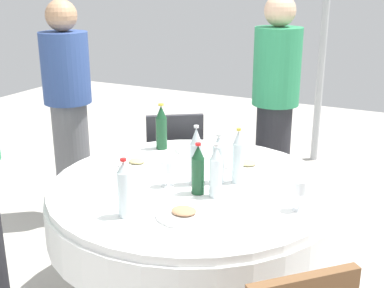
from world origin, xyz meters
The scene contains 19 objects.
dining_table centered at (0.00, 0.00, 0.59)m, with size 1.54×1.54×0.74m.
bottle_clear_north centered at (-0.18, 0.10, 0.87)m, with size 0.06×0.06×0.28m.
bottle_clear_east centered at (-0.21, -0.12, 0.88)m, with size 0.06×0.06×0.30m.
bottle_clear_right centered at (-0.02, 0.00, 0.89)m, with size 0.07×0.07×0.32m.
bottle_dark_green_south centered at (0.42, -0.42, 0.88)m, with size 0.07×0.07×0.29m.
bottle_clear_far centered at (-0.12, -0.07, 0.87)m, with size 0.06×0.06×0.27m.
bottle_clear_outer centered at (0.10, 0.48, 0.87)m, with size 0.06×0.06×0.28m.
bottle_dark_green_near centered at (-0.09, 0.10, 0.86)m, with size 0.07×0.07×0.27m.
wine_glass_south centered at (0.10, 0.09, 0.85)m, with size 0.07×0.07×0.14m.
wine_glass_far centered at (-0.59, 0.07, 0.85)m, with size 0.06×0.06×0.15m.
plate_inner centered at (-0.18, -0.35, 0.75)m, with size 0.25×0.25×0.04m.
plate_left centered at (0.40, -0.09, 0.75)m, with size 0.21×0.21×0.04m.
plate_front centered at (-0.14, 0.36, 0.75)m, with size 0.26×0.26×0.04m.
plate_rear centered at (0.21, -0.48, 0.75)m, with size 0.26×0.26×0.02m.
spoon_east centered at (0.13, -0.17, 0.74)m, with size 0.18×0.02×0.01m, color silver.
person_north centered at (1.28, -0.56, 0.86)m, with size 0.34×0.34×1.64m.
person_right centered at (-0.05, -1.26, 0.88)m, with size 0.34×0.34×1.67m.
chair_outer centered at (0.56, -0.84, 0.52)m, with size 0.56×0.56×0.87m.
tent_pole_main centered at (-0.06, -2.70, 1.33)m, with size 0.07×0.07×2.65m, color #B2B5B7.
Camera 1 is at (-1.09, 2.19, 1.77)m, focal length 46.60 mm.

